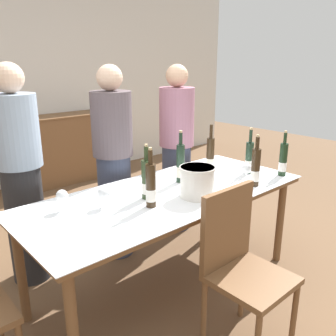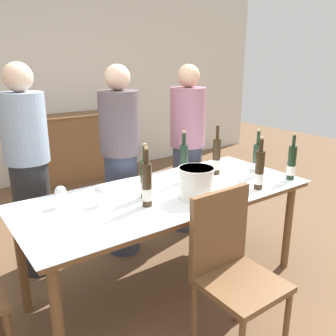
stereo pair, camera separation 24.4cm
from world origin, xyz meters
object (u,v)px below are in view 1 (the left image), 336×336
object	(u,v)px
ice_bucket	(197,181)
wine_bottle_1	(283,160)
wine_bottle_4	(249,158)
wine_glass_2	(206,174)
wine_bottle_5	(210,156)
person_host	(21,178)
person_guest_right	(176,150)
wine_glass_0	(62,197)
wine_bottle_3	(151,186)
sideboard_cabinet	(57,150)
chair_near_front	(240,259)
person_guest_left	(114,165)
dining_table	(168,201)
wine_bottle_6	(256,168)
wine_glass_1	(247,169)
wine_bottle_0	(147,180)
wine_bottle_2	(180,164)
wine_glass_3	(103,194)

from	to	relation	value
ice_bucket	wine_bottle_1	size ratio (longest dim) A/B	0.67
wine_bottle_4	wine_glass_2	xyz separation A→B (m)	(-0.52, -0.00, -0.03)
wine_bottle_5	person_host	bearing A→B (deg)	151.74
person_guest_right	wine_glass_0	bearing A→B (deg)	-160.83
wine_bottle_3	wine_glass_2	xyz separation A→B (m)	(0.52, 0.01, -0.04)
sideboard_cabinet	wine_bottle_4	size ratio (longest dim) A/B	3.92
wine_glass_0	wine_glass_2	world-z (taller)	wine_glass_2
wine_bottle_4	person_host	world-z (taller)	person_host
chair_near_front	person_host	bearing A→B (deg)	114.67
ice_bucket	person_guest_left	bearing A→B (deg)	96.80
dining_table	wine_bottle_6	bearing A→B (deg)	-29.14
wine_bottle_6	wine_glass_1	distance (m)	0.10
wine_bottle_1	person_guest_left	xyz separation A→B (m)	(-0.95, 0.99, -0.07)
dining_table	sideboard_cabinet	bearing A→B (deg)	80.76
wine_bottle_1	person_guest_left	distance (m)	1.38
wine_bottle_4	wine_glass_1	distance (m)	0.24
wine_bottle_0	person_host	distance (m)	0.96
ice_bucket	wine_bottle_3	size ratio (longest dim) A/B	0.63
wine_bottle_2	chair_near_front	xyz separation A→B (m)	(-0.26, -0.78, -0.35)
wine_glass_2	person_host	bearing A→B (deg)	137.48
wine_bottle_0	wine_bottle_2	xyz separation A→B (m)	(0.40, 0.09, 0.01)
wine_bottle_2	person_guest_left	distance (m)	0.62
wine_glass_2	wine_bottle_5	bearing A→B (deg)	37.10
person_guest_left	wine_bottle_6	bearing A→B (deg)	-59.80
wine_bottle_0	wine_bottle_3	distance (m)	0.15
wine_bottle_0	wine_bottle_3	bearing A→B (deg)	-118.34
wine_bottle_2	wine_bottle_4	size ratio (longest dim) A/B	1.06
wine_bottle_5	person_guest_right	world-z (taller)	person_guest_right
wine_glass_3	wine_glass_0	bearing A→B (deg)	150.07
ice_bucket	wine_bottle_2	world-z (taller)	wine_bottle_2
wine_bottle_2	chair_near_front	bearing A→B (deg)	-108.83
wine_bottle_5	chair_near_front	bearing A→B (deg)	-127.80
dining_table	wine_bottle_2	world-z (taller)	wine_bottle_2
wine_bottle_5	wine_glass_3	size ratio (longest dim) A/B	2.94
sideboard_cabinet	wine_glass_0	xyz separation A→B (m)	(-1.14, -2.59, 0.38)
chair_near_front	wine_bottle_3	bearing A→B (deg)	109.89
wine_bottle_2	wine_glass_1	world-z (taller)	wine_bottle_2
dining_table	wine_bottle_6	distance (m)	0.69
ice_bucket	wine_glass_1	world-z (taller)	ice_bucket
dining_table	wine_bottle_0	world-z (taller)	wine_bottle_0
wine_bottle_4	chair_near_front	xyz separation A→B (m)	(-0.84, -0.57, -0.34)
dining_table	wine_bottle_6	xyz separation A→B (m)	(0.57, -0.32, 0.20)
dining_table	person_host	distance (m)	1.09
wine_bottle_1	wine_glass_1	xyz separation A→B (m)	(-0.35, 0.09, -0.03)
sideboard_cabinet	wine_bottle_3	distance (m)	3.02
dining_table	person_host	size ratio (longest dim) A/B	1.27
ice_bucket	wine_bottle_4	xyz separation A→B (m)	(0.70, 0.08, 0.01)
wine_bottle_6	person_host	size ratio (longest dim) A/B	0.23
wine_bottle_4	ice_bucket	bearing A→B (deg)	-173.10
wine_glass_0	wine_glass_1	world-z (taller)	wine_glass_1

